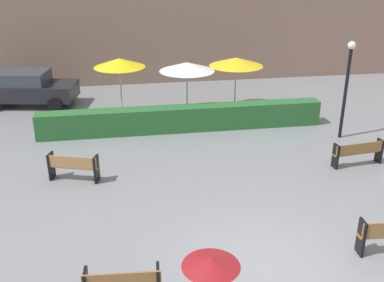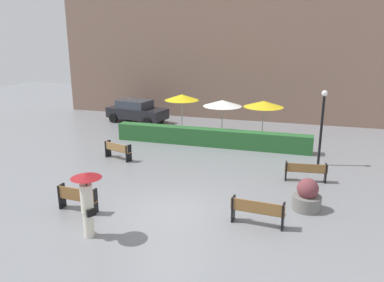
{
  "view_description": "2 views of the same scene",
  "coord_description": "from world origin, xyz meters",
  "px_view_note": "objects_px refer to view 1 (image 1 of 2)",
  "views": [
    {
      "loc": [
        -2.95,
        -8.12,
        6.52
      ],
      "look_at": [
        -0.93,
        4.16,
        1.31
      ],
      "focal_mm": 42.8,
      "sensor_mm": 36.0,
      "label": 1
    },
    {
      "loc": [
        4.39,
        -11.83,
        6.15
      ],
      "look_at": [
        -0.55,
        4.61,
        1.3
      ],
      "focal_mm": 36.19,
      "sensor_mm": 36.0,
      "label": 2
    }
  ],
  "objects_px": {
    "lamp_post": "(347,80)",
    "parked_car": "(27,88)",
    "patio_umbrella_yellow": "(119,63)",
    "patio_umbrella_yellow_far": "(236,62)",
    "bench_far_right": "(359,152)",
    "patio_umbrella_white": "(187,67)",
    "bench_far_left": "(73,166)"
  },
  "relations": [
    {
      "from": "bench_far_right",
      "to": "patio_umbrella_white",
      "type": "height_order",
      "value": "patio_umbrella_white"
    },
    {
      "from": "patio_umbrella_white",
      "to": "patio_umbrella_yellow",
      "type": "bearing_deg",
      "value": 166.82
    },
    {
      "from": "patio_umbrella_white",
      "to": "parked_car",
      "type": "bearing_deg",
      "value": 155.95
    },
    {
      "from": "lamp_post",
      "to": "patio_umbrella_yellow",
      "type": "height_order",
      "value": "lamp_post"
    },
    {
      "from": "bench_far_right",
      "to": "bench_far_left",
      "type": "xyz_separation_m",
      "value": [
        -9.05,
        0.41,
        0.01
      ]
    },
    {
      "from": "bench_far_left",
      "to": "patio_umbrella_yellow_far",
      "type": "relative_size",
      "value": 0.68
    },
    {
      "from": "lamp_post",
      "to": "patio_umbrella_white",
      "type": "bearing_deg",
      "value": 151.82
    },
    {
      "from": "bench_far_right",
      "to": "bench_far_left",
      "type": "bearing_deg",
      "value": 177.38
    },
    {
      "from": "lamp_post",
      "to": "patio_umbrella_yellow",
      "type": "xyz_separation_m",
      "value": [
        -8.02,
        3.5,
        0.11
      ]
    },
    {
      "from": "lamp_post",
      "to": "patio_umbrella_yellow_far",
      "type": "bearing_deg",
      "value": 130.0
    },
    {
      "from": "bench_far_left",
      "to": "patio_umbrella_white",
      "type": "bearing_deg",
      "value": 48.81
    },
    {
      "from": "lamp_post",
      "to": "patio_umbrella_white",
      "type": "relative_size",
      "value": 1.5
    },
    {
      "from": "bench_far_right",
      "to": "bench_far_left",
      "type": "relative_size",
      "value": 1.12
    },
    {
      "from": "bench_far_right",
      "to": "patio_umbrella_yellow_far",
      "type": "height_order",
      "value": "patio_umbrella_yellow_far"
    },
    {
      "from": "lamp_post",
      "to": "patio_umbrella_yellow",
      "type": "bearing_deg",
      "value": 156.44
    },
    {
      "from": "bench_far_right",
      "to": "patio_umbrella_yellow",
      "type": "height_order",
      "value": "patio_umbrella_yellow"
    },
    {
      "from": "patio_umbrella_yellow",
      "to": "patio_umbrella_yellow_far",
      "type": "distance_m",
      "value": 4.9
    },
    {
      "from": "patio_umbrella_white",
      "to": "parked_car",
      "type": "height_order",
      "value": "patio_umbrella_white"
    },
    {
      "from": "bench_far_right",
      "to": "lamp_post",
      "type": "distance_m",
      "value": 3.01
    },
    {
      "from": "parked_car",
      "to": "bench_far_right",
      "type": "bearing_deg",
      "value": -35.56
    },
    {
      "from": "lamp_post",
      "to": "parked_car",
      "type": "bearing_deg",
      "value": 154.09
    },
    {
      "from": "bench_far_right",
      "to": "patio_umbrella_white",
      "type": "bearing_deg",
      "value": 132.42
    },
    {
      "from": "bench_far_right",
      "to": "parked_car",
      "type": "height_order",
      "value": "parked_car"
    },
    {
      "from": "patio_umbrella_yellow",
      "to": "patio_umbrella_yellow_far",
      "type": "relative_size",
      "value": 1.08
    },
    {
      "from": "patio_umbrella_yellow",
      "to": "parked_car",
      "type": "relative_size",
      "value": 0.57
    },
    {
      "from": "lamp_post",
      "to": "patio_umbrella_yellow_far",
      "type": "distance_m",
      "value": 4.87
    },
    {
      "from": "parked_car",
      "to": "bench_far_left",
      "type": "bearing_deg",
      "value": -72.03
    },
    {
      "from": "bench_far_right",
      "to": "patio_umbrella_yellow",
      "type": "xyz_separation_m",
      "value": [
        -7.46,
        5.88,
        1.85
      ]
    },
    {
      "from": "patio_umbrella_yellow_far",
      "to": "bench_far_right",
      "type": "bearing_deg",
      "value": -67.22
    },
    {
      "from": "bench_far_left",
      "to": "patio_umbrella_white",
      "type": "height_order",
      "value": "patio_umbrella_white"
    },
    {
      "from": "bench_far_left",
      "to": "patio_umbrella_yellow",
      "type": "xyz_separation_m",
      "value": [
        1.6,
        5.47,
        1.84
      ]
    },
    {
      "from": "patio_umbrella_yellow",
      "to": "parked_car",
      "type": "xyz_separation_m",
      "value": [
        -4.15,
        2.42,
        -1.52
      ]
    }
  ]
}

